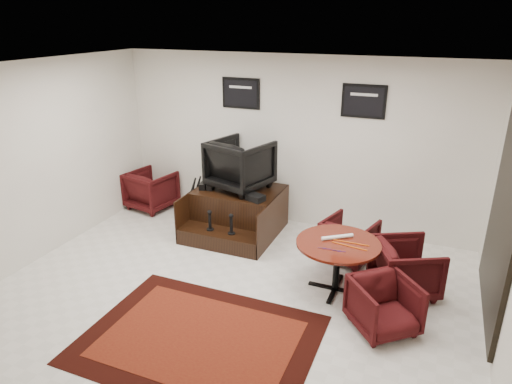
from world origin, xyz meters
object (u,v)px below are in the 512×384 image
Objects in this scene: armchair_side at (151,188)px; meeting_table at (338,248)px; table_chair_window at (406,265)px; table_chair_corner at (384,303)px; table_chair_back at (349,238)px; shine_podium at (237,212)px; shine_chair at (240,162)px.

meeting_table is at bearing 170.31° from armchair_side.
table_chair_window is 0.90m from table_chair_corner.
shine_podium is at bearing 8.85° from table_chair_back.
armchair_side reaches higher than table_chair_back.
table_chair_window is at bearing 177.12° from shine_chair.
shine_chair reaches higher than shine_podium.
armchair_side is at bearing 115.45° from table_chair_corner.
shine_podium is 2.85m from table_chair_window.
table_chair_corner is (2.58, -1.70, 0.01)m from shine_podium.
table_chair_back is (1.89, -0.25, 0.02)m from shine_podium.
meeting_table is at bearing 82.99° from table_chair_window.
shine_chair reaches higher than meeting_table.
shine_podium is 1.34× the size of meeting_table.
armchair_side reaches higher than table_chair_corner.
meeting_table is at bearing -30.44° from shine_podium.
shine_podium is 1.59× the size of shine_chair.
shine_chair is at bearing 90.00° from shine_podium.
shine_podium is 2.09× the size of table_chair_corner.
meeting_table is 0.93m from table_chair_corner.
meeting_table is 0.90m from table_chair_window.
armchair_side is 4.72m from table_chair_window.
table_chair_corner is at bearing 143.42° from table_chair_window.
meeting_table is 1.52× the size of table_chair_back.
meeting_table is (1.91, -1.12, 0.28)m from shine_podium.
table_chair_corner is (0.69, -1.45, -0.01)m from table_chair_back.
meeting_table is (1.91, -1.26, -0.55)m from shine_chair.
table_chair_back is at bearing -175.30° from shine_chair.
shine_podium is 2.23m from meeting_table.
armchair_side is 3.80m from table_chair_back.
shine_chair is (-0.00, 0.14, 0.82)m from shine_podium.
shine_podium is 0.84m from shine_chair.
table_chair_window is (0.84, -0.57, 0.03)m from table_chair_back.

